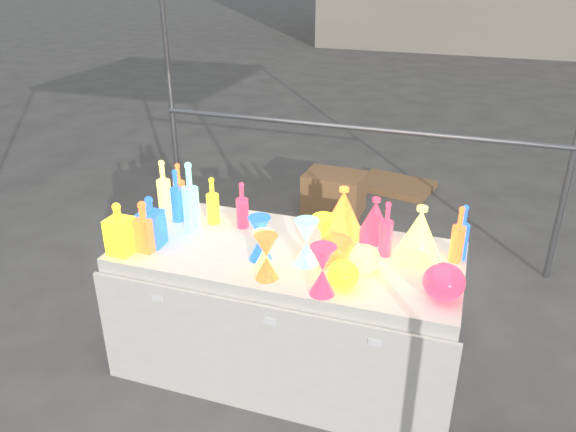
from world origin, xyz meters
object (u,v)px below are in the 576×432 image
(bottle_0, at_px, (213,200))
(hourglass_0, at_px, (266,257))
(decanter_0, at_px, (119,228))
(globe_0, at_px, (343,276))
(display_table, at_px, (287,310))
(lampshade_0, at_px, (343,212))
(cardboard_box_closed, at_px, (334,193))

(bottle_0, xyz_separation_m, hourglass_0, (0.50, -0.47, -0.03))
(decanter_0, bearing_deg, globe_0, 4.90)
(hourglass_0, xyz_separation_m, globe_0, (0.37, 0.03, -0.05))
(display_table, height_order, lampshade_0, lampshade_0)
(bottle_0, relative_size, decanter_0, 0.99)
(decanter_0, relative_size, hourglass_0, 1.24)
(globe_0, relative_size, lampshade_0, 0.54)
(cardboard_box_closed, xyz_separation_m, globe_0, (0.62, -2.35, 0.62))
(decanter_0, height_order, globe_0, decanter_0)
(decanter_0, height_order, hourglass_0, decanter_0)
(decanter_0, relative_size, globe_0, 1.86)
(display_table, bearing_deg, decanter_0, -160.34)
(globe_0, bearing_deg, hourglass_0, -174.76)
(decanter_0, bearing_deg, lampshade_0, 31.05)
(hourglass_0, height_order, lampshade_0, lampshade_0)
(hourglass_0, relative_size, lampshade_0, 0.81)
(display_table, distance_m, globe_0, 0.62)
(cardboard_box_closed, distance_m, hourglass_0, 2.49)
(decanter_0, bearing_deg, hourglass_0, 3.45)
(hourglass_0, bearing_deg, globe_0, 5.24)
(decanter_0, relative_size, lampshade_0, 1.00)
(hourglass_0, distance_m, globe_0, 0.37)
(cardboard_box_closed, distance_m, decanter_0, 2.55)
(display_table, height_order, cardboard_box_closed, display_table)
(display_table, bearing_deg, bottle_0, 160.18)
(cardboard_box_closed, height_order, decanter_0, decanter_0)
(display_table, distance_m, hourglass_0, 0.57)
(bottle_0, height_order, hourglass_0, bottle_0)
(decanter_0, height_order, lampshade_0, same)
(cardboard_box_closed, bearing_deg, globe_0, -72.14)
(cardboard_box_closed, xyz_separation_m, hourglass_0, (0.25, -2.38, 0.68))
(bottle_0, height_order, globe_0, bottle_0)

